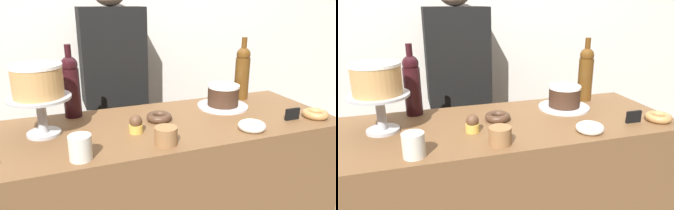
% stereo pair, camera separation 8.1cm
% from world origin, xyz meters
% --- Properties ---
extents(back_wall, '(6.00, 0.05, 2.60)m').
position_xyz_m(back_wall, '(0.00, 0.86, 1.30)').
color(back_wall, silver).
rests_on(back_wall, ground_plane).
extents(cake_stand_pedestal, '(0.23, 0.23, 0.16)m').
position_xyz_m(cake_stand_pedestal, '(-0.50, 0.05, 1.03)').
color(cake_stand_pedestal, '#B2B2B7').
rests_on(cake_stand_pedestal, display_counter).
extents(white_layer_cake, '(0.19, 0.19, 0.12)m').
position_xyz_m(white_layer_cake, '(-0.50, 0.05, 1.15)').
color(white_layer_cake, tan).
rests_on(white_layer_cake, cake_stand_pedestal).
extents(silver_serving_platter, '(0.25, 0.25, 0.01)m').
position_xyz_m(silver_serving_platter, '(0.33, 0.11, 0.93)').
color(silver_serving_platter, silver).
rests_on(silver_serving_platter, display_counter).
extents(chocolate_round_cake, '(0.15, 0.15, 0.10)m').
position_xyz_m(chocolate_round_cake, '(0.33, 0.11, 0.99)').
color(chocolate_round_cake, '#3D2619').
rests_on(chocolate_round_cake, silver_serving_platter).
extents(wine_bottle_amber, '(0.08, 0.08, 0.33)m').
position_xyz_m(wine_bottle_amber, '(0.50, 0.20, 1.07)').
color(wine_bottle_amber, '#5B3814').
rests_on(wine_bottle_amber, display_counter).
extents(wine_bottle_dark_red, '(0.08, 0.08, 0.33)m').
position_xyz_m(wine_bottle_dark_red, '(-0.37, 0.23, 1.07)').
color(wine_bottle_dark_red, black).
rests_on(wine_bottle_dark_red, display_counter).
extents(cupcake_chocolate, '(0.06, 0.06, 0.07)m').
position_xyz_m(cupcake_chocolate, '(-0.16, -0.06, 0.96)').
color(cupcake_chocolate, gold).
rests_on(cupcake_chocolate, display_counter).
extents(donut_maple, '(0.11, 0.11, 0.03)m').
position_xyz_m(donut_maple, '(0.64, -0.17, 0.94)').
color(donut_maple, '#B27F47').
rests_on(donut_maple, display_counter).
extents(donut_chocolate, '(0.11, 0.11, 0.03)m').
position_xyz_m(donut_chocolate, '(-0.03, 0.04, 0.94)').
color(donut_chocolate, '#472D1E').
rests_on(donut_chocolate, display_counter).
extents(donut_sugar, '(0.11, 0.11, 0.03)m').
position_xyz_m(donut_sugar, '(0.29, -0.19, 0.94)').
color(donut_sugar, silver).
rests_on(donut_sugar, display_counter).
extents(cookie_stack, '(0.08, 0.08, 0.07)m').
position_xyz_m(cookie_stack, '(-0.08, -0.20, 0.96)').
color(cookie_stack, olive).
rests_on(cookie_stack, display_counter).
extents(price_sign_chalkboard, '(0.07, 0.01, 0.05)m').
position_xyz_m(price_sign_chalkboard, '(0.53, -0.16, 0.95)').
color(price_sign_chalkboard, black).
rests_on(price_sign_chalkboard, display_counter).
extents(coffee_cup_ceramic, '(0.08, 0.08, 0.08)m').
position_xyz_m(coffee_cup_ceramic, '(-0.39, -0.21, 0.97)').
color(coffee_cup_ceramic, silver).
rests_on(coffee_cup_ceramic, display_counter).
extents(barista_figure, '(0.36, 0.22, 1.60)m').
position_xyz_m(barista_figure, '(-0.11, 0.63, 0.84)').
color(barista_figure, black).
rests_on(barista_figure, ground_plane).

